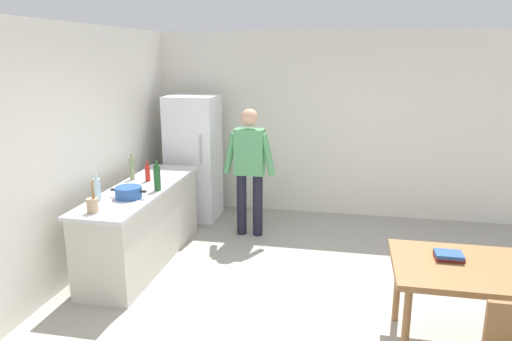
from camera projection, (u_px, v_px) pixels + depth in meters
name	position (u px, v px, depth m)	size (l,w,h in m)	color
ground_plane	(307.00, 313.00, 4.44)	(14.00, 14.00, 0.00)	#9E998E
wall_back	(328.00, 125.00, 6.96)	(6.40, 0.12, 2.70)	silver
wall_left	(58.00, 158.00, 4.79)	(0.12, 5.60, 2.70)	silver
kitchen_counter	(143.00, 224.00, 5.47)	(0.64, 2.20, 0.90)	beige
refrigerator	(194.00, 158.00, 6.86)	(0.70, 0.67, 1.80)	white
person	(249.00, 164.00, 6.14)	(0.70, 0.22, 1.70)	#1E1E2D
dining_table	(483.00, 276.00, 3.73)	(1.40, 0.90, 0.75)	olive
cooking_pot	(129.00, 192.00, 4.96)	(0.40, 0.28, 0.12)	#285193
utensil_jar	(92.00, 205.00, 4.50)	(0.11, 0.11, 0.32)	tan
bottle_vinegar_tall	(132.00, 169.00, 5.66)	(0.06, 0.06, 0.32)	gray
bottle_sauce_red	(148.00, 173.00, 5.60)	(0.06, 0.06, 0.24)	#B22319
bottle_water_clear	(97.00, 189.00, 4.83)	(0.07, 0.07, 0.30)	silver
bottle_wine_green	(157.00, 178.00, 5.20)	(0.08, 0.08, 0.34)	#1E5123
book_stack	(449.00, 255.00, 3.84)	(0.23, 0.19, 0.06)	#B22D28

